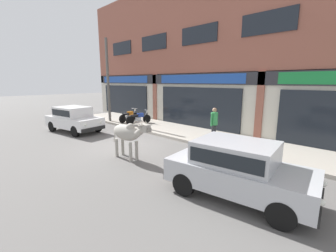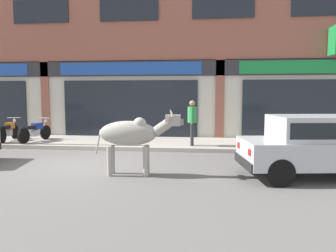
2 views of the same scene
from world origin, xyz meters
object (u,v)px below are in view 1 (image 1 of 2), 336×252
at_px(car_0, 74,118).
at_px(pedestrian, 214,121).
at_px(motorcycle_0, 129,116).
at_px(utility_pole, 108,81).
at_px(cow, 127,133).
at_px(motorcycle_1, 139,118).
at_px(car_1, 237,167).

distance_m(car_0, pedestrian, 8.13).
relative_size(motorcycle_0, utility_pole, 0.32).
xyz_separation_m(motorcycle_0, utility_pole, (-1.26, -0.75, 2.42)).
xyz_separation_m(cow, utility_pole, (-7.20, 3.53, 1.94)).
xyz_separation_m(cow, motorcycle_0, (-5.94, 4.27, -0.48)).
bearing_deg(cow, motorcycle_0, 144.26).
bearing_deg(cow, motorcycle_1, 138.63).
height_order(motorcycle_0, utility_pole, utility_pole).
relative_size(car_0, motorcycle_1, 2.11).
relative_size(pedestrian, utility_pole, 0.29).
xyz_separation_m(car_0, motorcycle_0, (0.20, 3.75, -0.29)).
bearing_deg(car_1, motorcycle_1, 156.43).
relative_size(motorcycle_0, pedestrian, 1.12).
height_order(motorcycle_1, utility_pole, utility_pole).
bearing_deg(utility_pole, motorcycle_1, 17.24).
height_order(car_0, pedestrian, pedestrian).
bearing_deg(pedestrian, car_0, -155.75).
bearing_deg(utility_pole, pedestrian, 2.28).
height_order(car_1, motorcycle_1, car_1).
bearing_deg(motorcycle_1, utility_pole, -162.76).
relative_size(car_0, car_1, 1.01).
xyz_separation_m(cow, pedestrian, (1.27, 3.86, 0.12)).
bearing_deg(pedestrian, car_1, -49.59).
bearing_deg(utility_pole, car_0, -70.49).
bearing_deg(motorcycle_0, cow, -35.74).
xyz_separation_m(cow, motorcycle_1, (-4.84, 4.26, -0.48)).
height_order(cow, car_1, cow).
bearing_deg(car_0, cow, -4.92).
xyz_separation_m(motorcycle_0, motorcycle_1, (1.10, -0.02, 0.00)).
height_order(car_0, car_1, same).
bearing_deg(motorcycle_1, car_1, -23.57).
bearing_deg(motorcycle_0, car_0, -92.99).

